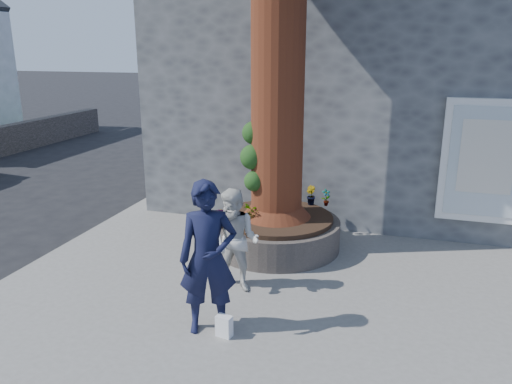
# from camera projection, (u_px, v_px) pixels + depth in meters

# --- Properties ---
(ground) EXTENTS (120.00, 120.00, 0.00)m
(ground) POSITION_uv_depth(u_px,v_px,m) (191.00, 297.00, 7.56)
(ground) COLOR black
(ground) RESTS_ON ground
(pavement) EXTENTS (9.00, 8.00, 0.12)m
(pavement) POSITION_uv_depth(u_px,v_px,m) (302.00, 278.00, 8.04)
(pavement) COLOR slate
(pavement) RESTS_ON ground
(yellow_line) EXTENTS (0.10, 30.00, 0.01)m
(yellow_line) POSITION_uv_depth(u_px,v_px,m) (63.00, 249.00, 9.33)
(yellow_line) COLOR yellow
(yellow_line) RESTS_ON ground
(stone_shop) EXTENTS (10.30, 8.30, 6.30)m
(stone_shop) POSITION_uv_depth(u_px,v_px,m) (394.00, 67.00, 12.59)
(stone_shop) COLOR #4A4C4F
(stone_shop) RESTS_ON ground
(planter) EXTENTS (2.30, 2.30, 0.60)m
(planter) POSITION_uv_depth(u_px,v_px,m) (276.00, 232.00, 9.06)
(planter) COLOR black
(planter) RESTS_ON pavement
(man) EXTENTS (0.85, 0.71, 1.99)m
(man) POSITION_uv_depth(u_px,v_px,m) (208.00, 258.00, 6.21)
(man) COLOR black
(man) RESTS_ON pavement
(woman) EXTENTS (0.79, 0.63, 1.56)m
(woman) POSITION_uv_depth(u_px,v_px,m) (235.00, 241.00, 7.33)
(woman) COLOR silver
(woman) RESTS_ON pavement
(shopping_bag) EXTENTS (0.22, 0.16, 0.28)m
(shopping_bag) POSITION_uv_depth(u_px,v_px,m) (224.00, 326.00, 6.29)
(shopping_bag) COLOR white
(shopping_bag) RESTS_ON pavement
(plant_a) EXTENTS (0.21, 0.20, 0.33)m
(plant_a) POSITION_uv_depth(u_px,v_px,m) (326.00, 197.00, 9.49)
(plant_a) COLOR gray
(plant_a) RESTS_ON planter
(plant_b) EXTENTS (0.28, 0.28, 0.36)m
(plant_b) POSITION_uv_depth(u_px,v_px,m) (311.00, 195.00, 9.57)
(plant_b) COLOR gray
(plant_b) RESTS_ON planter
(plant_c) EXTENTS (0.22, 0.22, 0.34)m
(plant_c) POSITION_uv_depth(u_px,v_px,m) (222.00, 218.00, 8.34)
(plant_c) COLOR gray
(plant_c) RESTS_ON planter
(plant_d) EXTENTS (0.39, 0.40, 0.33)m
(plant_d) POSITION_uv_depth(u_px,v_px,m) (252.00, 212.00, 8.66)
(plant_d) COLOR gray
(plant_d) RESTS_ON planter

